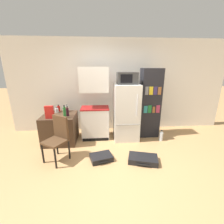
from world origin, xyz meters
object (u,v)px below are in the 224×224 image
side_table (60,128)px  cereal_box (49,112)px  microwave (127,78)px  kitchen_hutch (95,107)px  bottle_green_tall (65,113)px  refrigerator (126,112)px  bookshelf (150,103)px  suitcase_large_flat (101,157)px  bottle_wine_dark (67,112)px  bottle_amber_beer (65,110)px  bottle_milk_white (67,109)px  suitcase_small_flat (143,159)px  bottle_clear_short (57,110)px  chair (58,135)px  water_bottle_front (161,136)px  bottle_ketchup_red (59,109)px

side_table → cereal_box: size_ratio=2.69×
microwave → cereal_box: (-1.85, -0.34, -0.74)m
kitchen_hutch → bottle_green_tall: kitchen_hutch is taller
refrigerator → bookshelf: bearing=10.8°
microwave → suitcase_large_flat: (-0.68, -1.00, -1.56)m
microwave → side_table: bearing=-177.6°
bookshelf → side_table: bearing=-175.2°
refrigerator → bottle_wine_dark: size_ratio=5.93×
bottle_wine_dark → suitcase_large_flat: bearing=-45.4°
bottle_amber_beer → bottle_green_tall: size_ratio=0.52×
kitchen_hutch → side_table: bearing=-170.1°
bottle_amber_beer → bottle_wine_dark: size_ratio=0.66×
microwave → refrigerator: bearing=72.3°
bottle_milk_white → side_table: bearing=-114.9°
bookshelf → bottle_wine_dark: size_ratio=7.47×
refrigerator → microwave: bearing=-107.7°
side_table → suitcase_small_flat: size_ratio=1.23×
bottle_clear_short → suitcase_small_flat: size_ratio=0.21×
refrigerator → side_table: bearing=-177.5°
bottle_clear_short → cereal_box: bearing=-93.3°
bookshelf → bottle_amber_beer: size_ratio=11.36×
refrigerator → suitcase_large_flat: size_ratio=2.86×
cereal_box → bottle_clear_short: bearing=86.7°
microwave → suitcase_small_flat: 1.93m
bookshelf → chair: bookshelf is taller
bottle_wine_dark → bottle_green_tall: 0.15m
bottle_milk_white → chair: 1.13m
bottle_milk_white → water_bottle_front: size_ratio=0.62×
bottle_wine_dark → water_bottle_front: (2.39, -0.06, -0.71)m
bottle_milk_white → cereal_box: cereal_box is taller
kitchen_hutch → refrigerator: size_ratio=1.28×
side_table → bookshelf: size_ratio=0.44×
bottle_milk_white → suitcase_small_flat: bearing=-37.6°
side_table → chair: 0.84m
bookshelf → suitcase_small_flat: bearing=-111.1°
bottle_wine_dark → microwave: bearing=7.3°
chair → suitcase_small_flat: chair is taller
refrigerator → bottle_clear_short: bearing=175.5°
bottle_green_tall → water_bottle_front: size_ratio=1.06×
suitcase_large_flat → suitcase_small_flat: (0.86, -0.13, 0.00)m
suitcase_small_flat → bottle_amber_beer: bearing=160.5°
kitchen_hutch → suitcase_small_flat: bearing=-50.6°
suitcase_small_flat → bottle_ketchup_red: bearing=160.4°
refrigerator → suitcase_small_flat: (0.18, -1.13, -0.67)m
side_table → refrigerator: bearing=2.5°
bottle_amber_beer → kitchen_hutch: bearing=-2.1°
side_table → bottle_wine_dark: 0.54m
microwave → bottle_ketchup_red: size_ratio=2.81×
bottle_green_tall → suitcase_small_flat: bearing=-25.3°
cereal_box → kitchen_hutch: bearing=22.2°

